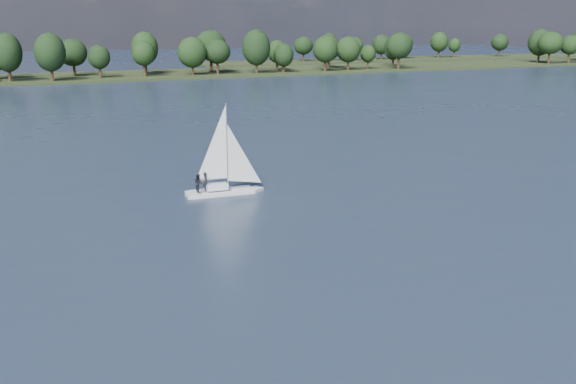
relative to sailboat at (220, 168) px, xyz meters
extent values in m
plane|color=#233342|center=(11.91, 48.52, -2.76)|extent=(700.00, 700.00, 0.00)
cube|color=black|center=(11.91, 160.52, -2.76)|extent=(660.00, 40.00, 1.50)
cube|color=black|center=(171.91, 208.52, -2.76)|extent=(220.00, 30.00, 1.40)
cube|color=silver|center=(0.11, 0.00, -2.76)|extent=(7.66, 2.66, 0.89)
cube|color=silver|center=(0.11, 0.00, -1.88)|extent=(2.31, 1.49, 0.55)
cylinder|color=#AAA9B0|center=(0.11, 0.00, 2.27)|extent=(0.13, 0.13, 8.86)
imported|color=black|center=(-1.54, 0.22, -1.26)|extent=(0.56, 0.76, 1.91)
imported|color=black|center=(-2.46, -0.23, -1.26)|extent=(0.85, 1.03, 1.91)
camera|label=1|loc=(-20.86, -61.42, 14.41)|focal=40.00mm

